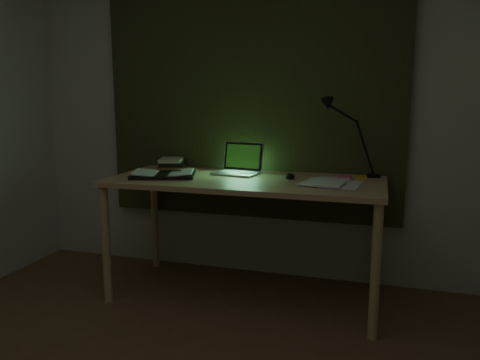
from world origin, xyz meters
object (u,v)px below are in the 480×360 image
object	(u,v)px
desk	(245,238)
loose_papers	(322,183)
book_stack	(171,163)
desk_lamp	(375,140)
open_textbook	(163,174)
laptop	(236,159)

from	to	relation	value
desk	loose_papers	bearing A→B (deg)	-8.11
book_stack	desk_lamp	xyz separation A→B (m)	(1.44, 0.06, 0.21)
open_textbook	loose_papers	size ratio (longest dim) A/B	1.10
desk	laptop	size ratio (longest dim) A/B	5.31
book_stack	open_textbook	bearing A→B (deg)	-73.82
laptop	loose_papers	size ratio (longest dim) A/B	0.89
desk	open_textbook	bearing A→B (deg)	-171.91
open_textbook	loose_papers	world-z (taller)	open_textbook
book_stack	desk_lamp	world-z (taller)	desk_lamp
desk	desk_lamp	distance (m)	1.08
book_stack	desk_lamp	bearing A→B (deg)	2.27
laptop	open_textbook	distance (m)	0.50
laptop	desk	bearing A→B (deg)	-45.16
desk_lamp	open_textbook	bearing A→B (deg)	-154.99
desk	book_stack	bearing A→B (deg)	158.56
laptop	loose_papers	distance (m)	0.66
open_textbook	desk_lamp	xyz separation A→B (m)	(1.35, 0.39, 0.23)
book_stack	loose_papers	distance (m)	1.19
open_textbook	loose_papers	bearing A→B (deg)	-17.93
open_textbook	book_stack	world-z (taller)	book_stack
laptop	open_textbook	size ratio (longest dim) A/B	0.81
book_stack	desk_lamp	distance (m)	1.46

